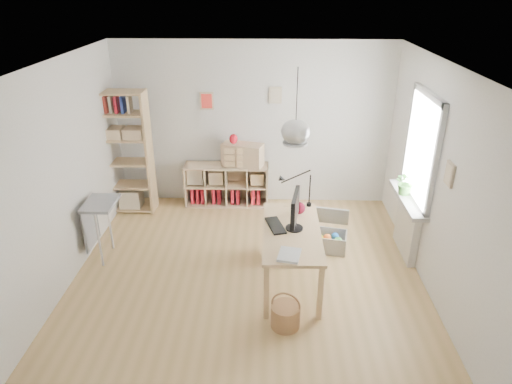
{
  "coord_description": "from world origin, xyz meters",
  "views": [
    {
      "loc": [
        0.26,
        -4.98,
        3.52
      ],
      "look_at": [
        0.1,
        0.3,
        1.05
      ],
      "focal_mm": 32.0,
      "sensor_mm": 36.0,
      "label": 1
    }
  ],
  "objects_px": {
    "desk": "(292,237)",
    "drawer_chest": "(243,155)",
    "chair": "(298,230)",
    "monitor": "(295,210)",
    "storage_chest": "(329,237)",
    "cube_shelf": "(226,187)",
    "tall_bookshelf": "(125,148)"
  },
  "relations": [
    {
      "from": "tall_bookshelf",
      "to": "storage_chest",
      "type": "relative_size",
      "value": 3.03
    },
    {
      "from": "drawer_chest",
      "to": "storage_chest",
      "type": "bearing_deg",
      "value": -29.77
    },
    {
      "from": "tall_bookshelf",
      "to": "storage_chest",
      "type": "distance_m",
      "value": 3.48
    },
    {
      "from": "chair",
      "to": "storage_chest",
      "type": "height_order",
      "value": "chair"
    },
    {
      "from": "tall_bookshelf",
      "to": "cube_shelf",
      "type": "bearing_deg",
      "value": 10.19
    },
    {
      "from": "desk",
      "to": "monitor",
      "type": "bearing_deg",
      "value": 54.31
    },
    {
      "from": "cube_shelf",
      "to": "tall_bookshelf",
      "type": "height_order",
      "value": "tall_bookshelf"
    },
    {
      "from": "storage_chest",
      "to": "cube_shelf",
      "type": "bearing_deg",
      "value": 150.71
    },
    {
      "from": "desk",
      "to": "monitor",
      "type": "xyz_separation_m",
      "value": [
        0.03,
        0.04,
        0.36
      ]
    },
    {
      "from": "desk",
      "to": "storage_chest",
      "type": "bearing_deg",
      "value": 55.07
    },
    {
      "from": "chair",
      "to": "drawer_chest",
      "type": "xyz_separation_m",
      "value": [
        -0.84,
        1.61,
        0.48
      ]
    },
    {
      "from": "desk",
      "to": "storage_chest",
      "type": "xyz_separation_m",
      "value": [
        0.59,
        0.84,
        -0.48
      ]
    },
    {
      "from": "tall_bookshelf",
      "to": "desk",
      "type": "bearing_deg",
      "value": -37.01
    },
    {
      "from": "storage_chest",
      "to": "monitor",
      "type": "relative_size",
      "value": 1.23
    },
    {
      "from": "desk",
      "to": "chair",
      "type": "xyz_separation_m",
      "value": [
        0.12,
        0.58,
        -0.23
      ]
    },
    {
      "from": "monitor",
      "to": "drawer_chest",
      "type": "xyz_separation_m",
      "value": [
        -0.75,
        2.15,
        -0.11
      ]
    },
    {
      "from": "cube_shelf",
      "to": "monitor",
      "type": "xyz_separation_m",
      "value": [
        1.05,
        -2.19,
        0.71
      ]
    },
    {
      "from": "chair",
      "to": "monitor",
      "type": "height_order",
      "value": "monitor"
    },
    {
      "from": "desk",
      "to": "tall_bookshelf",
      "type": "relative_size",
      "value": 0.75
    },
    {
      "from": "desk",
      "to": "drawer_chest",
      "type": "distance_m",
      "value": 2.32
    },
    {
      "from": "tall_bookshelf",
      "to": "drawer_chest",
      "type": "height_order",
      "value": "tall_bookshelf"
    },
    {
      "from": "drawer_chest",
      "to": "tall_bookshelf",
      "type": "bearing_deg",
      "value": -156.67
    },
    {
      "from": "tall_bookshelf",
      "to": "chair",
      "type": "xyz_separation_m",
      "value": [
        2.71,
        -1.37,
        -0.66
      ]
    },
    {
      "from": "cube_shelf",
      "to": "tall_bookshelf",
      "type": "relative_size",
      "value": 0.7
    },
    {
      "from": "cube_shelf",
      "to": "drawer_chest",
      "type": "height_order",
      "value": "drawer_chest"
    },
    {
      "from": "cube_shelf",
      "to": "tall_bookshelf",
      "type": "xyz_separation_m",
      "value": [
        -1.56,
        -0.28,
        0.79
      ]
    },
    {
      "from": "storage_chest",
      "to": "drawer_chest",
      "type": "relative_size",
      "value": 1.0
    },
    {
      "from": "storage_chest",
      "to": "monitor",
      "type": "bearing_deg",
      "value": -113.43
    },
    {
      "from": "monitor",
      "to": "storage_chest",
      "type": "bearing_deg",
      "value": 64.16
    },
    {
      "from": "monitor",
      "to": "cube_shelf",
      "type": "bearing_deg",
      "value": 124.77
    },
    {
      "from": "tall_bookshelf",
      "to": "chair",
      "type": "distance_m",
      "value": 3.11
    },
    {
      "from": "drawer_chest",
      "to": "cube_shelf",
      "type": "bearing_deg",
      "value": -171.82
    }
  ]
}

